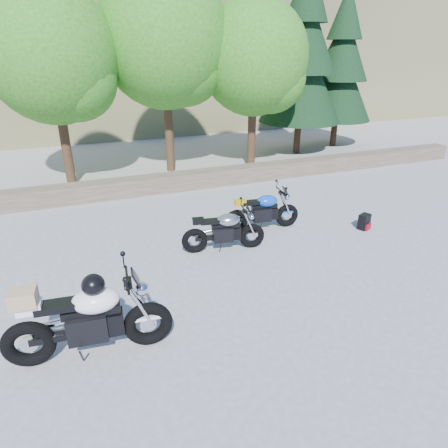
{
  "coord_description": "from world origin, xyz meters",
  "views": [
    {
      "loc": [
        -2.43,
        -5.69,
        3.94
      ],
      "look_at": [
        0.2,
        1.0,
        0.75
      ],
      "focal_mm": 32.0,
      "sensor_mm": 36.0,
      "label": 1
    }
  ],
  "objects": [
    {
      "name": "ground",
      "position": [
        0.0,
        0.0,
        0.0
      ],
      "size": [
        90.0,
        90.0,
        0.0
      ],
      "primitive_type": "plane",
      "color": "gray",
      "rests_on": "ground"
    },
    {
      "name": "silver_bike",
      "position": [
        0.33,
        1.32,
        0.43
      ],
      "size": [
        1.76,
        0.58,
        0.89
      ],
      "rotation": [
        0.0,
        0.0,
        -0.18
      ],
      "color": "black",
      "rests_on": "ground"
    },
    {
      "name": "conifer_near",
      "position": [
        6.2,
        8.2,
        3.68
      ],
      "size": [
        3.17,
        3.17,
        7.06
      ],
      "color": "#382314",
      "rests_on": "ground"
    },
    {
      "name": "backpack",
      "position": [
        3.8,
        1.1,
        0.18
      ],
      "size": [
        0.32,
        0.31,
        0.37
      ],
      "rotation": [
        0.0,
        0.0,
        0.39
      ],
      "color": "black",
      "rests_on": "ground"
    },
    {
      "name": "stone_wall",
      "position": [
        0.0,
        5.5,
        0.25
      ],
      "size": [
        22.0,
        0.55,
        0.5
      ],
      "primitive_type": "cube",
      "color": "brown",
      "rests_on": "ground"
    },
    {
      "name": "conifer_far",
      "position": [
        8.4,
        8.8,
        3.27
      ],
      "size": [
        2.82,
        2.82,
        6.27
      ],
      "color": "#382314",
      "rests_on": "ground"
    },
    {
      "name": "blue_bike",
      "position": [
        1.55,
        1.97,
        0.45
      ],
      "size": [
        1.83,
        0.58,
        0.92
      ],
      "rotation": [
        0.0,
        0.0,
        -0.1
      ],
      "color": "black",
      "rests_on": "ground"
    },
    {
      "name": "tree_decid_right",
      "position": [
        3.71,
        6.94,
        3.5
      ],
      "size": [
        3.54,
        3.54,
        5.41
      ],
      "color": "#382314",
      "rests_on": "ground"
    },
    {
      "name": "white_bike",
      "position": [
        -2.54,
        -0.94,
        0.62
      ],
      "size": [
        2.27,
        0.72,
        1.25
      ],
      "rotation": [
        0.0,
        0.0,
        -0.1
      ],
      "color": "black",
      "rests_on": "ground"
    },
    {
      "name": "tree_decid_mid",
      "position": [
        0.91,
        7.54,
        4.04
      ],
      "size": [
        4.08,
        4.08,
        6.24
      ],
      "color": "#382314",
      "rests_on": "ground"
    },
    {
      "name": "tree_decid_left",
      "position": [
        -2.39,
        7.14,
        3.63
      ],
      "size": [
        3.67,
        3.67,
        5.62
      ],
      "color": "#382314",
      "rests_on": "ground"
    }
  ]
}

